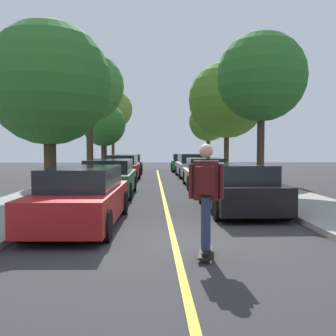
% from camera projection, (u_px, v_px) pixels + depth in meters
% --- Properties ---
extents(ground, '(80.00, 80.00, 0.00)m').
position_uv_depth(ground, '(174.00, 240.00, 7.58)').
color(ground, '#2D2D30').
extents(center_line, '(0.12, 39.20, 0.01)m').
position_uv_depth(center_line, '(166.00, 208.00, 11.57)').
color(center_line, gold).
rests_on(center_line, ground).
extents(parked_car_left_nearest, '(1.94, 4.61, 1.37)m').
position_uv_depth(parked_car_left_nearest, '(82.00, 197.00, 9.04)').
color(parked_car_left_nearest, maroon).
rests_on(parked_car_left_nearest, ground).
extents(parked_car_left_near, '(1.98, 4.30, 1.37)m').
position_uv_depth(parked_car_left_near, '(109.00, 178.00, 14.71)').
color(parked_car_left_near, '#1E5B33').
rests_on(parked_car_left_near, ground).
extents(parked_car_left_far, '(1.95, 4.15, 1.43)m').
position_uv_depth(parked_car_left_far, '(122.00, 168.00, 21.40)').
color(parked_car_left_far, maroon).
rests_on(parked_car_left_far, ground).
extents(parked_car_left_farthest, '(1.96, 4.33, 1.36)m').
position_uv_depth(parked_car_left_farthest, '(129.00, 164.00, 27.69)').
color(parked_car_left_farthest, black).
rests_on(parked_car_left_farthest, ground).
extents(parked_car_right_nearest, '(1.91, 4.36, 1.36)m').
position_uv_depth(parked_car_right_nearest, '(239.00, 188.00, 11.08)').
color(parked_car_right_nearest, black).
rests_on(parked_car_right_nearest, ground).
extents(parked_car_right_near, '(1.99, 4.39, 1.34)m').
position_uv_depth(parked_car_right_near, '(205.00, 173.00, 17.98)').
color(parked_car_right_near, '#BCAD89').
rests_on(parked_car_right_near, ground).
extents(parked_car_right_far, '(1.88, 4.46, 1.44)m').
position_uv_depth(parked_car_right_far, '(192.00, 165.00, 24.12)').
color(parked_car_right_far, '#B7B7BC').
rests_on(parked_car_right_far, ground).
extents(parked_car_right_farthest, '(2.09, 4.08, 1.35)m').
position_uv_depth(parked_car_right_farthest, '(184.00, 162.00, 30.17)').
color(parked_car_right_farthest, '#1E5B33').
rests_on(parked_car_right_farthest, ground).
extents(street_tree_left_nearest, '(4.19, 4.19, 5.97)m').
position_uv_depth(street_tree_left_nearest, '(49.00, 83.00, 12.97)').
color(street_tree_left_nearest, '#3D2D1E').
rests_on(street_tree_left_nearest, sidewalk_left).
extents(street_tree_left_near, '(3.86, 3.86, 7.02)m').
position_uv_depth(street_tree_left_near, '(89.00, 87.00, 21.36)').
color(street_tree_left_near, '#3D2D1E').
rests_on(street_tree_left_near, sidewalk_left).
extents(street_tree_left_far, '(3.15, 3.15, 4.94)m').
position_uv_depth(street_tree_left_far, '(104.00, 125.00, 27.78)').
color(street_tree_left_far, '#3D2D1E').
rests_on(street_tree_left_far, sidewalk_left).
extents(street_tree_left_farthest, '(3.49, 3.49, 6.86)m').
position_uv_depth(street_tree_left_farthest, '(113.00, 109.00, 34.21)').
color(street_tree_left_farthest, '#3D2D1E').
rests_on(street_tree_left_farthest, sidewalk_left).
extents(street_tree_right_nearest, '(3.53, 3.53, 6.26)m').
position_uv_depth(street_tree_right_nearest, '(261.00, 77.00, 15.14)').
color(street_tree_right_nearest, '#3D2D1E').
rests_on(street_tree_right_nearest, sidewalk_right).
extents(street_tree_right_near, '(4.41, 4.41, 6.65)m').
position_uv_depth(street_tree_right_near, '(227.00, 100.00, 22.14)').
color(street_tree_right_near, '#3D2D1E').
rests_on(street_tree_right_near, sidewalk_right).
extents(street_tree_right_far, '(2.97, 2.97, 5.16)m').
position_uv_depth(street_tree_right_far, '(208.00, 122.00, 29.33)').
color(street_tree_right_far, '#4C3823').
rests_on(street_tree_right_far, sidewalk_right).
extents(skateboard, '(0.37, 0.87, 0.10)m').
position_uv_depth(skateboard, '(206.00, 252.00, 6.40)').
color(skateboard, black).
rests_on(skateboard, ground).
extents(skateboarder, '(0.59, 0.71, 1.79)m').
position_uv_depth(skateboarder, '(206.00, 191.00, 6.31)').
color(skateboarder, black).
rests_on(skateboarder, skateboard).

